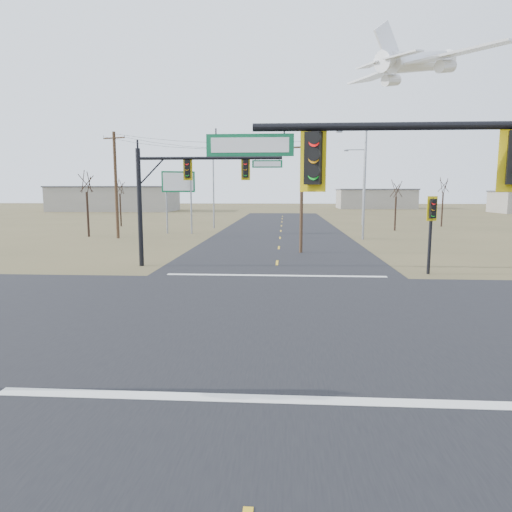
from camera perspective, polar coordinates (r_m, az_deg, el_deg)
The scene contains 20 objects.
ground at distance 17.64m, azimuth 1.94°, elevation -6.98°, with size 320.00×320.00×0.00m, color brown.
road_ew at distance 17.64m, azimuth 1.94°, elevation -6.95°, with size 160.00×14.00×0.02m, color black.
road_ns at distance 17.64m, azimuth 1.94°, elevation -6.94°, with size 14.00×160.00×0.02m, color black.
stop_bar_near at distance 10.57m, azimuth 0.64°, elevation -17.41°, with size 12.00×0.40×0.01m, color silver.
stop_bar_far at distance 24.95m, azimuth 2.46°, elevation -2.44°, with size 12.00×0.40×0.01m, color silver.
mast_arm_far at distance 28.12m, azimuth -8.63°, elevation 9.16°, with size 8.84×0.56×7.15m.
pedestal_signal_ne at distance 26.82m, azimuth 21.13°, elevation 4.55°, with size 0.59×0.51×4.35m.
utility_pole_near at distance 34.19m, azimuth 5.72°, elevation 7.72°, with size 1.98×0.78×8.39m.
utility_pole_far at distance 46.86m, azimuth -17.11°, elevation 8.60°, with size 2.41×0.95×10.26m.
highway_sign at distance 50.54m, azimuth -9.66°, elevation 8.11°, with size 3.37×1.42×6.75m.
streetlight_a at distance 44.68m, azimuth 13.15°, elevation 9.50°, with size 2.92×0.43×10.43m.
streetlight_b at distance 65.04m, azimuth 13.11°, elevation 8.98°, with size 2.91×0.38×10.41m.
streetlight_c at distance 57.73m, azimuth -5.14°, elevation 8.76°, with size 2.65×0.35×9.46m.
bare_tree_a at distance 49.55m, azimuth -20.47°, elevation 8.76°, with size 3.41×3.41×7.10m.
bare_tree_b at distance 62.97m, azimuth -16.69°, elevation 8.35°, with size 2.74×2.74×6.58m.
bare_tree_c at distance 56.29m, azimuth 17.15°, elevation 8.08°, with size 3.43×3.43×6.29m.
bare_tree_d at distance 64.77m, azimuth 22.41°, elevation 8.24°, with size 2.67×2.67×6.77m.
warehouse_left at distance 114.45m, azimuth -17.19°, elevation 6.79°, with size 28.00×14.00×5.50m, color gray.
warehouse_mid at distance 129.39m, azimuth 14.69°, elevation 6.88°, with size 20.00×12.00×5.00m, color gray.
jet_airliner at distance 89.52m, azimuth 19.56°, elevation 21.96°, with size 29.29×29.05×13.20m.
Camera 1 is at (0.50, -17.03, 4.58)m, focal length 32.00 mm.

